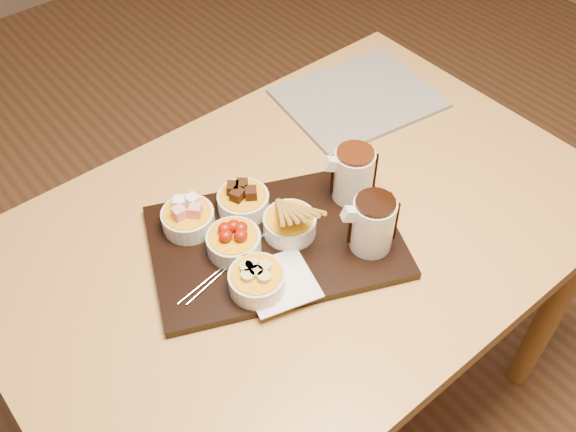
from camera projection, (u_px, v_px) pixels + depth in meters
ground at (299, 401)px, 1.80m from camera, size 5.00×5.00×0.00m
dining_table at (303, 255)px, 1.32m from camera, size 1.20×0.80×0.75m
serving_board at (276, 242)px, 1.21m from camera, size 0.54×0.46×0.02m
napkin at (279, 282)px, 1.13m from camera, size 0.15×0.15×0.00m
bowl_marshmallows at (188, 219)px, 1.21m from camera, size 0.10×0.10×0.04m
bowl_cake at (243, 202)px, 1.24m from camera, size 0.10×0.10×0.04m
bowl_strawberries at (234, 243)px, 1.17m from camera, size 0.10×0.10×0.04m
bowl_biscotti at (290, 225)px, 1.20m from camera, size 0.10×0.10×0.04m
bowl_bananas at (257, 281)px, 1.11m from camera, size 0.10×0.10×0.04m
pitcher_dark_chocolate at (373, 225)px, 1.15m from camera, size 0.10×0.10×0.11m
pitcher_milk_chocolate at (353, 175)px, 1.24m from camera, size 0.10×0.10×0.11m
fondue_skewers at (232, 260)px, 1.16m from camera, size 0.07×0.26×0.01m
newspaper at (358, 98)px, 1.51m from camera, size 0.38×0.32×0.01m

